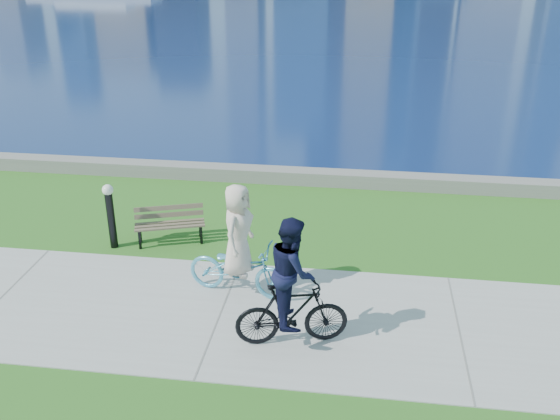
{
  "coord_description": "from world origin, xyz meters",
  "views": [
    {
      "loc": [
        2.24,
        -8.76,
        6.07
      ],
      "look_at": [
        0.75,
        2.03,
        1.1
      ],
      "focal_mm": 40.0,
      "sensor_mm": 36.0,
      "label": 1
    }
  ],
  "objects_px": {
    "park_bench": "(170,222)",
    "cyclist_woman": "(239,255)",
    "bollard_lamp": "(110,212)",
    "cyclist_man": "(292,293)"
  },
  "relations": [
    {
      "from": "park_bench",
      "to": "cyclist_woman",
      "type": "relative_size",
      "value": 0.72
    },
    {
      "from": "bollard_lamp",
      "to": "cyclist_man",
      "type": "relative_size",
      "value": 0.64
    },
    {
      "from": "bollard_lamp",
      "to": "cyclist_man",
      "type": "distance_m",
      "value": 4.9
    },
    {
      "from": "park_bench",
      "to": "cyclist_woman",
      "type": "height_order",
      "value": "cyclist_woman"
    },
    {
      "from": "bollard_lamp",
      "to": "cyclist_woman",
      "type": "xyz_separation_m",
      "value": [
        2.94,
        -1.43,
        0.0
      ]
    },
    {
      "from": "cyclist_woman",
      "to": "cyclist_man",
      "type": "bearing_deg",
      "value": -129.63
    },
    {
      "from": "cyclist_woman",
      "to": "cyclist_man",
      "type": "height_order",
      "value": "cyclist_man"
    },
    {
      "from": "park_bench",
      "to": "bollard_lamp",
      "type": "height_order",
      "value": "bollard_lamp"
    },
    {
      "from": "cyclist_man",
      "to": "cyclist_woman",
      "type": "bearing_deg",
      "value": 26.18
    },
    {
      "from": "park_bench",
      "to": "cyclist_man",
      "type": "relative_size",
      "value": 0.7
    }
  ]
}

